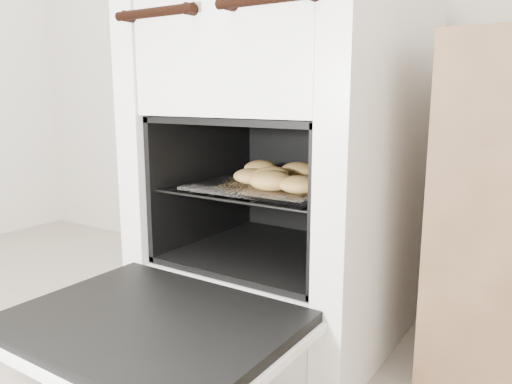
# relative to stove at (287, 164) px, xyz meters

# --- Properties ---
(stove) EXTENTS (0.64, 0.71, 0.98)m
(stove) POSITION_rel_stove_xyz_m (0.00, 0.00, 0.00)
(stove) COLOR white
(stove) RESTS_ON ground
(oven_door) EXTENTS (0.58, 0.45, 0.04)m
(oven_door) POSITION_rel_stove_xyz_m (0.00, -0.54, -0.27)
(oven_door) COLOR black
(oven_door) RESTS_ON stove
(oven_rack) EXTENTS (0.47, 0.45, 0.01)m
(oven_rack) POSITION_rel_stove_xyz_m (0.00, -0.07, -0.05)
(oven_rack) COLOR black
(oven_rack) RESTS_ON stove
(foil_sheet) EXTENTS (0.36, 0.32, 0.01)m
(foil_sheet) POSITION_rel_stove_xyz_m (0.00, -0.09, -0.05)
(foil_sheet) COLOR white
(foil_sheet) RESTS_ON oven_rack
(baked_rolls) EXTENTS (0.34, 0.32, 0.05)m
(baked_rolls) POSITION_rel_stove_xyz_m (0.02, -0.09, -0.02)
(baked_rolls) COLOR tan
(baked_rolls) RESTS_ON foil_sheet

